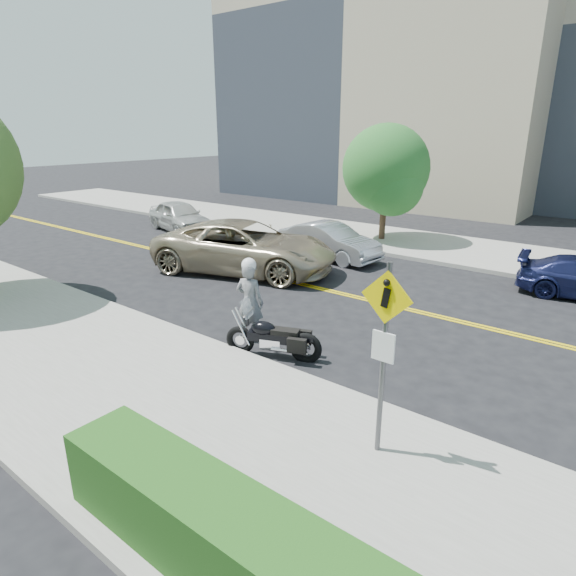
# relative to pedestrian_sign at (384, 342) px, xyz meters

# --- Properties ---
(ground_plane) EXTENTS (120.00, 120.00, 0.00)m
(ground_plane) POSITION_rel_pedestrian_sign_xyz_m (-4.20, 6.31, -1.96)
(ground_plane) COLOR black
(ground_plane) RESTS_ON ground
(sidewalk_near) EXTENTS (60.00, 5.00, 0.15)m
(sidewalk_near) POSITION_rel_pedestrian_sign_xyz_m (-4.20, -1.19, -1.89)
(sidewalk_near) COLOR #9E9B91
(sidewalk_near) RESTS_ON ground_plane
(sidewalk_far) EXTENTS (60.00, 5.00, 0.15)m
(sidewalk_far) POSITION_rel_pedestrian_sign_xyz_m (-4.20, 13.81, -1.89)
(sidewalk_far) COLOR #9E9B91
(sidewalk_far) RESTS_ON ground_plane
(building_left) EXTENTS (22.00, 14.00, 25.00)m
(building_left) POSITION_rel_pedestrian_sign_xyz_m (-14.20, 28.31, 10.54)
(building_left) COLOR tan
(building_left) RESTS_ON ground_plane
(pedestrian_sign) EXTENTS (0.78, 0.08, 3.00)m
(pedestrian_sign) POSITION_rel_pedestrian_sign_xyz_m (0.00, 0.00, 0.00)
(pedestrian_sign) COLOR #4C4C51
(pedestrian_sign) RESTS_ON sidewalk_near
(motorcyclist) EXTENTS (0.79, 0.61, 2.04)m
(motorcyclist) POSITION_rel_pedestrian_sign_xyz_m (-4.51, 2.08, -0.95)
(motorcyclist) COLOR #AFB0B4
(motorcyclist) RESTS_ON ground
(motorcycle) EXTENTS (2.23, 1.40, 1.30)m
(motorcycle) POSITION_rel_pedestrian_sign_xyz_m (-3.48, 1.71, -1.31)
(motorcycle) COLOR black
(motorcycle) RESTS_ON ground
(suv) EXTENTS (7.03, 4.79, 1.79)m
(suv) POSITION_rel_pedestrian_sign_xyz_m (-8.56, 6.31, -1.07)
(suv) COLOR tan
(suv) RESTS_ON ground
(parked_car_white) EXTENTS (4.64, 2.80, 1.48)m
(parked_car_white) POSITION_rel_pedestrian_sign_xyz_m (-15.96, 9.54, -1.22)
(parked_car_white) COLOR beige
(parked_car_white) RESTS_ON ground
(parked_car_silver) EXTENTS (4.30, 1.85, 1.38)m
(parked_car_silver) POSITION_rel_pedestrian_sign_xyz_m (-7.20, 9.63, -1.27)
(parked_car_silver) COLOR silver
(parked_car_silver) RESTS_ON ground
(tree_far_a) EXTENTS (3.73, 3.73, 5.09)m
(tree_far_a) POSITION_rel_pedestrian_sign_xyz_m (-6.94, 13.53, 1.26)
(tree_far_a) COLOR #382619
(tree_far_a) RESTS_ON ground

